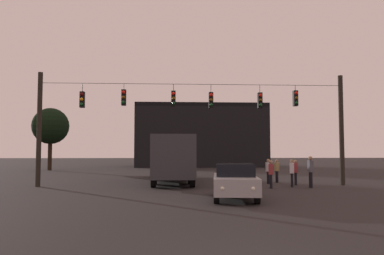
% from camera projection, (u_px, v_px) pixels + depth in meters
% --- Properties ---
extents(ground_plane, '(168.00, 168.00, 0.00)m').
position_uv_depth(ground_plane, '(188.00, 177.00, 30.86)').
color(ground_plane, black).
rests_on(ground_plane, ground).
extents(overhead_signal_span, '(18.45, 0.44, 6.72)m').
position_uv_depth(overhead_signal_span, '(193.00, 118.00, 22.78)').
color(overhead_signal_span, black).
rests_on(overhead_signal_span, ground).
extents(city_bus, '(2.64, 11.02, 3.00)m').
position_uv_depth(city_bus, '(172.00, 154.00, 25.89)').
color(city_bus, '#2D2D33').
rests_on(city_bus, ground).
extents(car_near_right, '(2.29, 4.48, 1.52)m').
position_uv_depth(car_near_right, '(235.00, 181.00, 16.38)').
color(car_near_right, '#99999E').
rests_on(car_near_right, ground).
extents(pedestrian_crossing_left, '(0.29, 0.39, 1.57)m').
position_uv_depth(pedestrian_crossing_left, '(268.00, 170.00, 23.98)').
color(pedestrian_crossing_left, black).
rests_on(pedestrian_crossing_left, ground).
extents(pedestrian_crossing_center, '(0.30, 0.40, 1.55)m').
position_uv_depth(pedestrian_crossing_center, '(271.00, 173.00, 21.12)').
color(pedestrian_crossing_center, black).
rests_on(pedestrian_crossing_center, ground).
extents(pedestrian_crossing_right, '(0.31, 0.40, 1.53)m').
position_uv_depth(pedestrian_crossing_right, '(296.00, 171.00, 23.10)').
color(pedestrian_crossing_right, black).
rests_on(pedestrian_crossing_right, ground).
extents(pedestrian_near_bus, '(0.26, 0.37, 1.78)m').
position_uv_depth(pedestrian_near_bus, '(311.00, 170.00, 21.45)').
color(pedestrian_near_bus, black).
rests_on(pedestrian_near_bus, ground).
extents(pedestrian_trailing, '(0.25, 0.36, 1.52)m').
position_uv_depth(pedestrian_trailing, '(277.00, 170.00, 25.01)').
color(pedestrian_trailing, black).
rests_on(pedestrian_trailing, ground).
extents(pedestrian_far_side, '(0.35, 0.42, 1.59)m').
position_uv_depth(pedestrian_far_side, '(292.00, 171.00, 21.89)').
color(pedestrian_far_side, black).
rests_on(pedestrian_far_side, ground).
extents(corner_building, '(17.08, 8.56, 8.23)m').
position_uv_depth(corner_building, '(200.00, 136.00, 51.73)').
color(corner_building, black).
rests_on(corner_building, ground).
extents(tree_left_silhouette, '(3.93, 3.93, 6.76)m').
position_uv_depth(tree_left_silhouette, '(51.00, 126.00, 41.23)').
color(tree_left_silhouette, black).
rests_on(tree_left_silhouette, ground).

